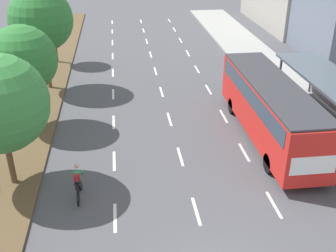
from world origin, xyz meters
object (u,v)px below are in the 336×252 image
(median_tree_third, at_px, (23,60))
(median_tree_fifth, at_px, (51,12))
(bus, at_px, (270,105))
(median_tree_fourth, at_px, (41,19))
(cyclist, at_px, (78,183))

(median_tree_third, relative_size, median_tree_fifth, 1.05)
(bus, height_order, median_tree_third, median_tree_third)
(median_tree_fourth, height_order, median_tree_fifth, median_tree_fourth)
(bus, bearing_deg, median_tree_fifth, 131.49)
(median_tree_fifth, bearing_deg, median_tree_third, -90.15)
(bus, relative_size, median_tree_fourth, 1.57)
(median_tree_third, distance_m, median_tree_fourth, 6.16)
(median_tree_fourth, bearing_deg, median_tree_third, -92.27)
(bus, xyz_separation_m, median_tree_fifth, (-13.56, 15.33, 2.34))
(median_tree_third, bearing_deg, cyclist, -66.69)
(median_tree_third, relative_size, median_tree_fourth, 0.84)
(bus, distance_m, cyclist, 11.31)
(cyclist, relative_size, median_tree_fifth, 0.32)
(median_tree_fourth, bearing_deg, bus, -34.69)
(bus, relative_size, cyclist, 6.20)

